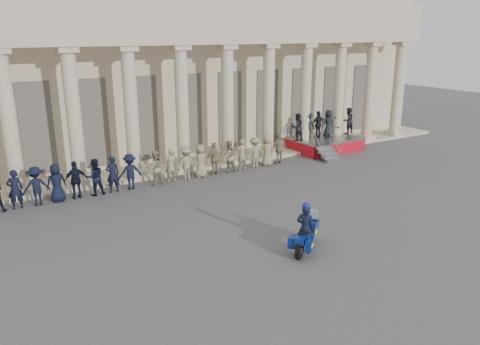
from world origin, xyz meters
TOP-DOWN VIEW (x-y plane):
  - ground at (0.00, 0.00)m, footprint 90.00×90.00m
  - building at (-0.00, 14.74)m, footprint 40.00×12.50m
  - officer_rank at (-3.34, 6.67)m, footprint 20.31×0.62m
  - reviewing_stand at (10.28, 7.70)m, footprint 4.78×3.83m
  - motorcycle at (0.85, -2.38)m, footprint 1.64×1.32m
  - rider at (0.76, -2.44)m, footprint 0.65×0.71m

SIDE VIEW (x-z plane):
  - ground at x=0.00m, z-range 0.00..0.00m
  - motorcycle at x=0.85m, z-range -0.08..1.14m
  - officer_rank at x=-3.34m, z-range 0.00..1.65m
  - rider at x=0.76m, z-range 0.00..1.70m
  - reviewing_stand at x=10.28m, z-range 0.12..2.52m
  - building at x=0.00m, z-range 0.02..9.02m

